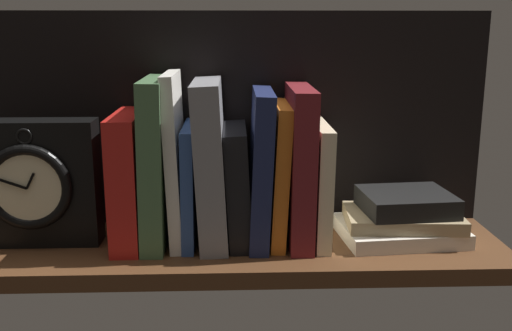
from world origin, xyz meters
TOP-DOWN VIEW (x-y plane):
  - ground_plane at (0.00, 0.00)cm, footprint 83.75×22.48cm
  - back_panel at (0.00, 10.64)cm, footprint 83.75×1.20cm
  - book_red_requiem at (-14.36, 1.68)cm, footprint 4.15×16.05cm
  - book_green_romantic at (-10.34, 1.68)cm, footprint 3.67×15.98cm
  - book_white_catcher at (-7.48, 1.68)cm, footprint 2.61×13.89cm
  - book_blue_modern at (-5.39, 1.68)cm, footprint 1.94×14.32cm
  - book_gray_chess at (-2.19, 1.68)cm, footprint 5.13×16.31cm
  - book_black_skeptic at (1.80, 1.68)cm, footprint 4.22×14.41cm
  - book_navy_bierce at (5.17, 1.68)cm, footprint 3.84×15.96cm
  - book_orange_pandolfini at (7.94, 1.68)cm, footprint 3.12×14.32cm
  - book_maroon_dawkins at (11.01, 1.68)cm, footprint 3.70×16.73cm
  - book_cream_twain at (14.08, 1.68)cm, footprint 2.38×15.60cm
  - framed_clock at (-28.29, 0.78)cm, footprint 18.74×6.41cm
  - book_stack_side at (27.06, 1.12)cm, footprint 19.16×15.08cm

SIDE VIEW (x-z plane):
  - ground_plane at x=0.00cm, z-range -2.50..0.00cm
  - book_stack_side at x=27.06cm, z-range -0.40..6.88cm
  - book_black_skeptic at x=1.80cm, z-range -0.07..17.44cm
  - book_blue_modern at x=-5.39cm, z-range -0.01..17.77cm
  - book_cream_twain at x=14.08cm, z-range -0.01..17.87cm
  - framed_clock at x=-28.29cm, z-range 0.02..18.77cm
  - book_red_requiem at x=-14.36cm, z-range 0.00..19.56cm
  - book_orange_pandolfini at x=7.94cm, z-range -0.04..20.91cm
  - book_navy_bierce at x=5.17cm, z-range -0.05..22.85cm
  - book_maroon_dawkins at x=11.01cm, z-range -0.02..23.33cm
  - book_gray_chess at x=-2.19cm, z-range -0.08..24.33cm
  - book_green_romantic at x=-10.34cm, z-range -0.02..24.64cm
  - book_white_catcher at x=-7.48cm, z-range -0.02..25.44cm
  - back_panel at x=0.00cm, z-range 0.00..34.26cm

